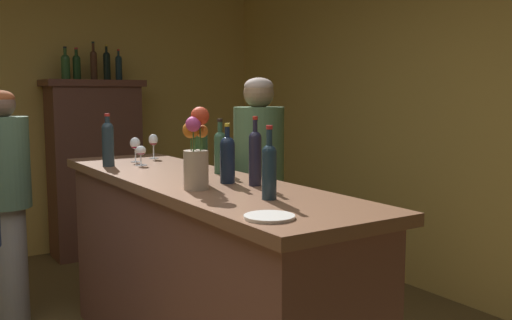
# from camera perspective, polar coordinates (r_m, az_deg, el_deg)

# --- Properties ---
(wall_right) EXTENTS (0.12, 6.47, 2.74)m
(wall_right) POSITION_cam_1_polar(r_m,az_deg,el_deg) (4.11, 23.73, 4.28)
(wall_right) COLOR gold
(wall_right) RESTS_ON ground
(bar_counter) EXTENTS (0.64, 2.45, 1.08)m
(bar_counter) POSITION_cam_1_polar(r_m,az_deg,el_deg) (3.03, -6.23, -11.85)
(bar_counter) COLOR brown
(bar_counter) RESTS_ON ground
(display_cabinet) EXTENTS (0.88, 0.44, 1.63)m
(display_cabinet) POSITION_cam_1_polar(r_m,az_deg,el_deg) (5.46, -15.95, -0.43)
(display_cabinet) COLOR brown
(display_cabinet) RESTS_ON ground
(wine_bottle_pinot) EXTENTS (0.06, 0.06, 0.34)m
(wine_bottle_pinot) POSITION_cam_1_polar(r_m,az_deg,el_deg) (2.67, -5.55, 0.67)
(wine_bottle_pinot) COLOR #294F2B
(wine_bottle_pinot) RESTS_ON bar_counter
(wine_bottle_rose) EXTENTS (0.07, 0.07, 0.29)m
(wine_bottle_rose) POSITION_cam_1_polar(r_m,az_deg,el_deg) (2.72, -2.91, 0.28)
(wine_bottle_rose) COLOR #17243A
(wine_bottle_rose) RESTS_ON bar_counter
(wine_bottle_malbec) EXTENTS (0.07, 0.07, 0.31)m
(wine_bottle_malbec) POSITION_cam_1_polar(r_m,az_deg,el_deg) (3.45, -14.76, 1.80)
(wine_bottle_malbec) COLOR #202F36
(wine_bottle_malbec) RESTS_ON bar_counter
(wine_bottle_riesling) EXTENTS (0.06, 0.06, 0.30)m
(wine_bottle_riesling) POSITION_cam_1_polar(r_m,az_deg,el_deg) (2.29, 1.35, -0.83)
(wine_bottle_riesling) COLOR #1C303D
(wine_bottle_riesling) RESTS_ON bar_counter
(wine_bottle_merlot) EXTENTS (0.06, 0.06, 0.33)m
(wine_bottle_merlot) POSITION_cam_1_polar(r_m,az_deg,el_deg) (2.63, -0.09, 0.48)
(wine_bottle_merlot) COLOR #222135
(wine_bottle_merlot) RESTS_ON bar_counter
(wine_bottle_syrah) EXTENTS (0.07, 0.07, 0.30)m
(wine_bottle_syrah) POSITION_cam_1_polar(r_m,az_deg,el_deg) (3.04, -3.64, 1.05)
(wine_bottle_syrah) COLOR #2C4D35
(wine_bottle_syrah) RESTS_ON bar_counter
(wine_glass_front) EXTENTS (0.06, 0.06, 0.16)m
(wine_glass_front) POSITION_cam_1_polar(r_m,az_deg,el_deg) (3.63, -12.14, 1.53)
(wine_glass_front) COLOR white
(wine_glass_front) RESTS_ON bar_counter
(wine_glass_mid) EXTENTS (0.07, 0.07, 0.12)m
(wine_glass_mid) POSITION_cam_1_polar(r_m,az_deg,el_deg) (3.45, -11.58, 0.80)
(wine_glass_mid) COLOR white
(wine_glass_mid) RESTS_ON bar_counter
(wine_glass_rear) EXTENTS (0.08, 0.08, 0.15)m
(wine_glass_rear) POSITION_cam_1_polar(r_m,az_deg,el_deg) (2.82, -6.42, 0.18)
(wine_glass_rear) COLOR white
(wine_glass_rear) RESTS_ON bar_counter
(wine_glass_spare) EXTENTS (0.07, 0.07, 0.16)m
(wine_glass_spare) POSITION_cam_1_polar(r_m,az_deg,el_deg) (3.80, -10.35, 1.87)
(wine_glass_spare) COLOR white
(wine_glass_spare) RESTS_ON bar_counter
(flower_arrangement) EXTENTS (0.12, 0.13, 0.37)m
(flower_arrangement) POSITION_cam_1_polar(r_m,az_deg,el_deg) (2.54, -6.07, 1.02)
(flower_arrangement) COLOR tan
(flower_arrangement) RESTS_ON bar_counter
(cheese_plate) EXTENTS (0.18, 0.18, 0.01)m
(cheese_plate) POSITION_cam_1_polar(r_m,az_deg,el_deg) (1.96, 1.36, -5.77)
(cheese_plate) COLOR white
(cheese_plate) RESTS_ON bar_counter
(display_bottle_left) EXTENTS (0.08, 0.08, 0.29)m
(display_bottle_left) POSITION_cam_1_polar(r_m,az_deg,el_deg) (5.36, -18.72, 9.05)
(display_bottle_left) COLOR #2B5228
(display_bottle_left) RESTS_ON display_cabinet
(display_bottle_midleft) EXTENTS (0.07, 0.07, 0.29)m
(display_bottle_midleft) POSITION_cam_1_polar(r_m,az_deg,el_deg) (5.39, -17.70, 9.08)
(display_bottle_midleft) COLOR #1B3A1B
(display_bottle_midleft) RESTS_ON display_cabinet
(display_bottle_center) EXTENTS (0.06, 0.06, 0.35)m
(display_bottle_center) POSITION_cam_1_polar(r_m,az_deg,el_deg) (5.43, -16.10, 9.36)
(display_bottle_center) COLOR #452719
(display_bottle_center) RESTS_ON display_cabinet
(display_bottle_midright) EXTENTS (0.06, 0.06, 0.32)m
(display_bottle_midright) POSITION_cam_1_polar(r_m,az_deg,el_deg) (5.47, -14.86, 9.33)
(display_bottle_midright) COLOR black
(display_bottle_midright) RESTS_ON display_cabinet
(display_bottle_right) EXTENTS (0.06, 0.06, 0.29)m
(display_bottle_right) POSITION_cam_1_polar(r_m,az_deg,el_deg) (5.50, -13.72, 9.17)
(display_bottle_right) COLOR #182C31
(display_bottle_right) RESTS_ON display_cabinet
(patron_redhead) EXTENTS (0.31, 0.31, 1.53)m
(patron_redhead) POSITION_cam_1_polar(r_m,az_deg,el_deg) (3.95, -23.98, -3.53)
(patron_redhead) COLOR gray
(patron_redhead) RESTS_ON ground
(bartender) EXTENTS (0.32, 0.32, 1.61)m
(bartender) POSITION_cam_1_polar(r_m,az_deg,el_deg) (3.58, 0.28, -3.15)
(bartender) COLOR #A29492
(bartender) RESTS_ON ground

